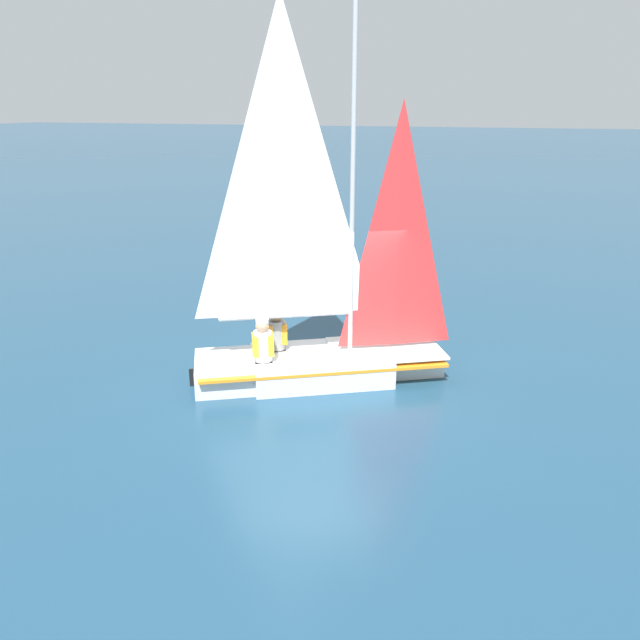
{
  "coord_description": "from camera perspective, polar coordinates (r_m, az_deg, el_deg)",
  "views": [
    {
      "loc": [
        9.18,
        3.43,
        4.42
      ],
      "look_at": [
        0.0,
        0.0,
        1.03
      ],
      "focal_mm": 35.0,
      "sensor_mm": 36.0,
      "label": 1
    }
  ],
  "objects": [
    {
      "name": "ground_plane",
      "position": [
        10.75,
        0.0,
        -5.22
      ],
      "size": [
        260.0,
        260.0,
        0.0
      ],
      "primitive_type": "plane",
      "color": "navy"
    },
    {
      "name": "sailboat_main",
      "position": [
        10.39,
        -0.14,
        -0.45
      ],
      "size": [
        3.26,
        4.23,
        6.1
      ],
      "rotation": [
        0.0,
        0.0,
        2.1
      ],
      "color": "silver",
      "rests_on": "ground_plane"
    },
    {
      "name": "sailor_helm",
      "position": [
        10.71,
        -3.98,
        -1.77
      ],
      "size": [
        0.41,
        0.42,
        1.16
      ],
      "rotation": [
        0.0,
        0.0,
        2.1
      ],
      "color": "black",
      "rests_on": "ground_plane"
    },
    {
      "name": "sailor_crew",
      "position": [
        10.23,
        -5.23,
        -2.74
      ],
      "size": [
        0.41,
        0.42,
        1.16
      ],
      "rotation": [
        0.0,
        0.0,
        2.1
      ],
      "color": "black",
      "rests_on": "ground_plane"
    }
  ]
}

